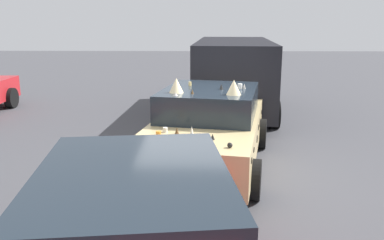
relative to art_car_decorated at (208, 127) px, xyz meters
The scene contains 4 objects.
ground_plane 0.75m from the art_car_decorated, 169.09° to the left, with size 60.00×60.00×0.00m, color #47474C.
art_car_decorated is the anchor object (origin of this frame).
parked_van_near_right 4.58m from the art_car_decorated, 10.34° to the right, with size 5.46×2.60×2.15m.
parked_sedan_row_back_far 3.95m from the art_car_decorated, 168.67° to the left, with size 4.61×2.45×1.45m.
Camera 1 is at (-7.38, 0.15, 2.71)m, focal length 38.11 mm.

